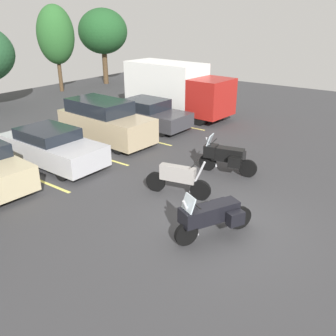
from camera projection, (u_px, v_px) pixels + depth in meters
name	position (u px, v px, depth m)	size (l,w,h in m)	color
ground	(223.00, 228.00, 9.98)	(44.00, 44.00, 0.10)	#38383A
motorcycle_touring	(212.00, 215.00, 9.22)	(2.13, 1.35, 1.36)	black
motorcycle_second	(226.00, 156.00, 13.05)	(0.99, 2.11, 1.40)	black
motorcycle_third	(178.00, 179.00, 11.43)	(0.73, 2.17, 1.31)	black
parking_stripes	(26.00, 175.00, 13.14)	(17.31, 4.87, 0.01)	#EAE066
car_silver	(52.00, 147.00, 13.91)	(1.91, 4.60, 1.40)	#B7B7BC
car_tan	(105.00, 122.00, 16.34)	(2.18, 4.81, 1.87)	tan
car_charcoal	(148.00, 114.00, 18.48)	(2.04, 4.36, 1.43)	#38383D
box_truck	(176.00, 88.00, 20.59)	(2.69, 6.53, 2.89)	#A51E19
tree_center	(56.00, 35.00, 26.03)	(2.64, 2.64, 6.09)	#4C3823
tree_far_right	(103.00, 32.00, 29.10)	(3.91, 3.91, 5.90)	#4C3823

